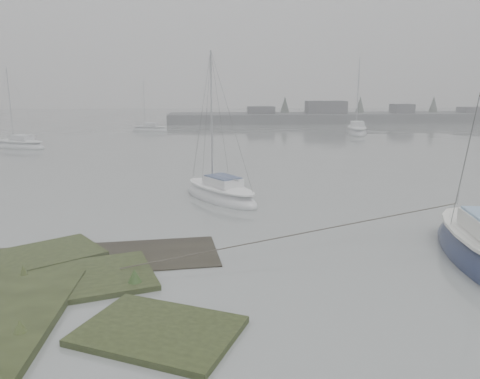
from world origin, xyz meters
name	(u,v)px	position (x,y,z in m)	size (l,w,h in m)	color
ground	(187,152)	(0.00, 30.00, 0.00)	(160.00, 160.00, 0.00)	gray
far_shoreline	(367,116)	(26.84, 61.90, 0.85)	(60.00, 8.00, 4.15)	#4C4F51
sailboat_white	(221,195)	(2.32, 12.41, 0.24)	(4.53, 5.64, 7.82)	silver
sailboat_far_a	(20,145)	(-15.28, 33.42, 0.24)	(5.72, 3.98, 7.74)	#B7BDC1
sailboat_far_b	(357,131)	(19.41, 43.84, 0.30)	(3.67, 7.09, 9.55)	#A5ABAF
sailboat_far_c	(150,129)	(-5.37, 49.03, 0.21)	(5.01, 3.16, 6.73)	#AFB6B9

